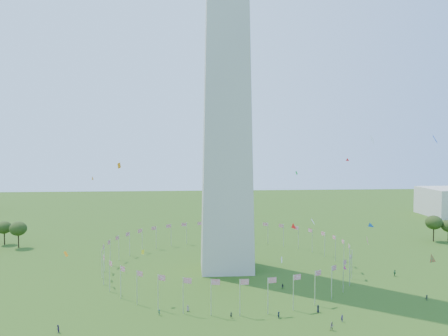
{
  "coord_description": "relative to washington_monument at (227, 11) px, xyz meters",
  "views": [
    {
      "loc": [
        -11.49,
        -92.81,
        41.32
      ],
      "look_at": [
        -1.98,
        35.0,
        34.5
      ],
      "focal_mm": 35.0,
      "sensor_mm": 36.0,
      "label": 1
    }
  ],
  "objects": [
    {
      "name": "washington_monument",
      "position": [
        0.0,
        0.0,
        0.0
      ],
      "size": [
        16.8,
        16.8,
        169.0
      ],
      "primitive_type": null,
      "color": "beige",
      "rests_on": "ground"
    },
    {
      "name": "crowd",
      "position": [
        11.54,
        -45.18,
        -83.65
      ],
      "size": [
        93.95,
        62.82,
        1.99
      ],
      "color": "#1A4226",
      "rests_on": "ground"
    },
    {
      "name": "flag_ring",
      "position": [
        -0.0,
        0.0,
        -80.0
      ],
      "size": [
        80.24,
        80.24,
        9.0
      ],
      "color": "silver",
      "rests_on": "ground"
    },
    {
      "name": "kites_aloft",
      "position": [
        17.13,
        -29.26,
        -63.51
      ],
      "size": [
        112.4,
        71.57,
        39.5
      ],
      "color": "red",
      "rests_on": "ground"
    },
    {
      "name": "ground",
      "position": [
        0.0,
        -50.0,
        -84.5
      ],
      "size": [
        600.0,
        600.0,
        0.0
      ],
      "primitive_type": "plane",
      "color": "#274810",
      "rests_on": "ground"
    }
  ]
}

